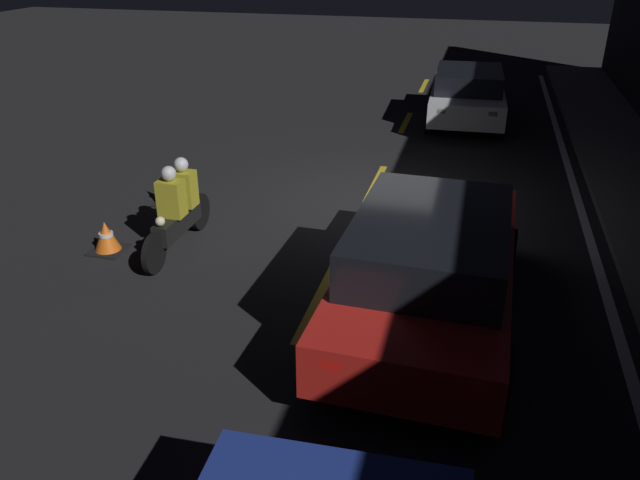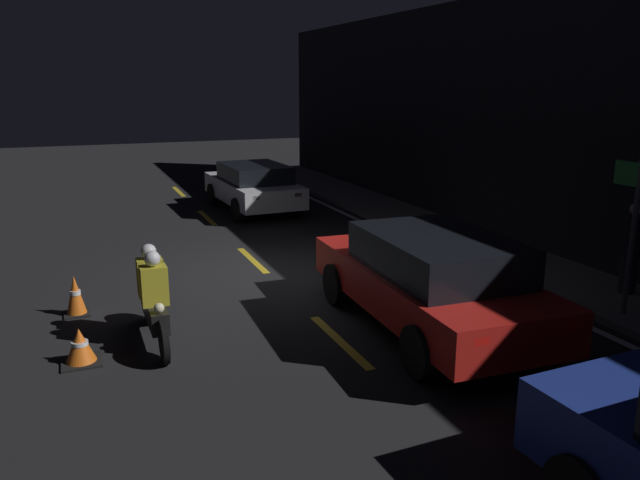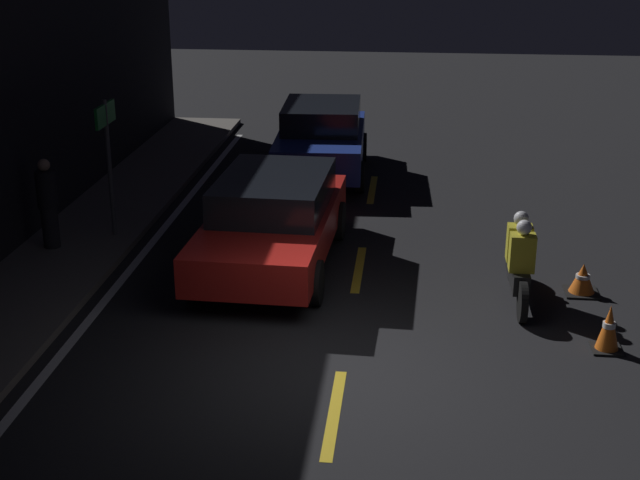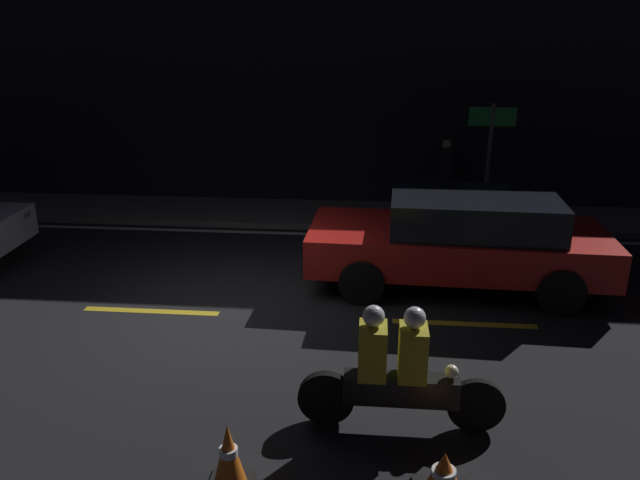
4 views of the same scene
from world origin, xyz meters
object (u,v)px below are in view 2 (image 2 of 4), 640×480
at_px(pedestrian, 631,248).
at_px(shop_sign, 636,206).
at_px(taxi_red, 430,278).
at_px(traffic_cone_mid, 80,346).
at_px(motorcycle, 154,297).
at_px(traffic_cone_near, 75,296).
at_px(sedan_white, 253,185).

distance_m(pedestrian, shop_sign, 1.45).
xyz_separation_m(taxi_red, traffic_cone_mid, (-0.70, -4.87, -0.57)).
height_order(motorcycle, traffic_cone_near, motorcycle).
distance_m(taxi_red, shop_sign, 3.25).
distance_m(taxi_red, pedestrian, 3.83).
height_order(pedestrian, shop_sign, shop_sign).
distance_m(sedan_white, traffic_cone_near, 8.49).
relative_size(traffic_cone_near, pedestrian, 0.42).
bearing_deg(traffic_cone_mid, sedan_white, 150.90).
bearing_deg(pedestrian, taxi_red, -91.74).
xyz_separation_m(pedestrian, shop_sign, (0.73, -0.86, 0.91)).
relative_size(pedestrian, shop_sign, 0.64).
bearing_deg(pedestrian, motorcycle, -99.05).
xyz_separation_m(sedan_white, traffic_cone_mid, (8.81, -4.91, -0.50)).
relative_size(sedan_white, motorcycle, 1.98).
bearing_deg(taxi_red, traffic_cone_near, 64.03).
relative_size(motorcycle, traffic_cone_mid, 4.19).
bearing_deg(traffic_cone_near, motorcycle, 34.66).
distance_m(traffic_cone_near, traffic_cone_mid, 1.90).
relative_size(taxi_red, traffic_cone_near, 7.19).
height_order(sedan_white, traffic_cone_mid, sedan_white).
xyz_separation_m(traffic_cone_mid, shop_sign, (1.55, 7.84, 1.57)).
distance_m(sedan_white, taxi_red, 9.51).
bearing_deg(traffic_cone_mid, pedestrian, 84.65).
xyz_separation_m(motorcycle, pedestrian, (1.22, 7.68, 0.25)).
xyz_separation_m(sedan_white, motorcycle, (8.41, -3.88, -0.09)).
height_order(sedan_white, pedestrian, pedestrian).
height_order(traffic_cone_near, traffic_cone_mid, traffic_cone_near).
xyz_separation_m(taxi_red, traffic_cone_near, (-2.60, -4.88, -0.48)).
xyz_separation_m(traffic_cone_near, traffic_cone_mid, (1.90, 0.01, -0.08)).
bearing_deg(sedan_white, shop_sign, -166.22).
height_order(taxi_red, shop_sign, shop_sign).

